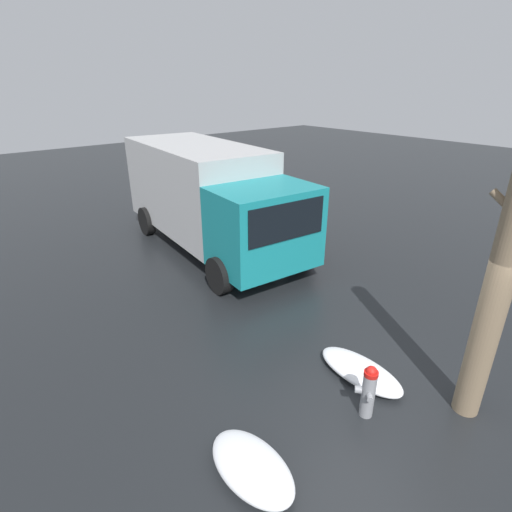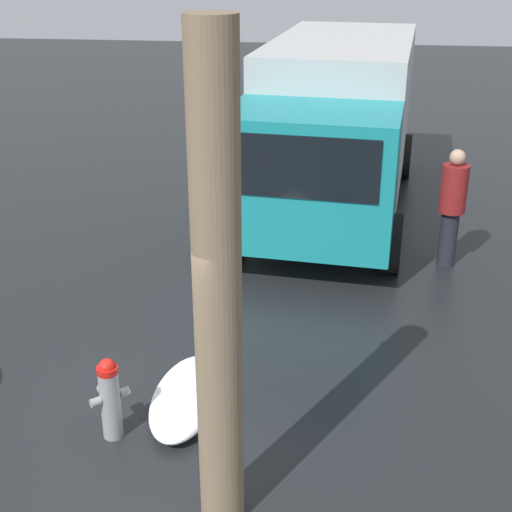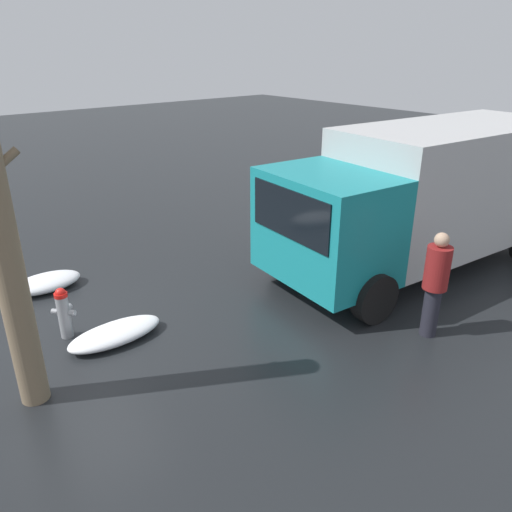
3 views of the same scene
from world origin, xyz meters
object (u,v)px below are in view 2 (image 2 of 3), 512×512
(tree_trunk, at_px, (218,301))
(delivery_truck, at_px, (336,120))
(fire_hydrant, at_px, (110,397))
(pedestrian, at_px, (452,203))

(tree_trunk, height_order, delivery_truck, tree_trunk)
(delivery_truck, bearing_deg, fire_hydrant, 80.06)
(tree_trunk, bearing_deg, fire_hydrant, 54.11)
(delivery_truck, xyz_separation_m, pedestrian, (-2.47, -1.80, -0.63))
(tree_trunk, relative_size, delivery_truck, 0.57)
(fire_hydrant, relative_size, delivery_truck, 0.12)
(fire_hydrant, height_order, delivery_truck, delivery_truck)
(fire_hydrant, bearing_deg, delivery_truck, -57.41)
(fire_hydrant, relative_size, tree_trunk, 0.22)
(fire_hydrant, bearing_deg, tree_trunk, -167.59)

